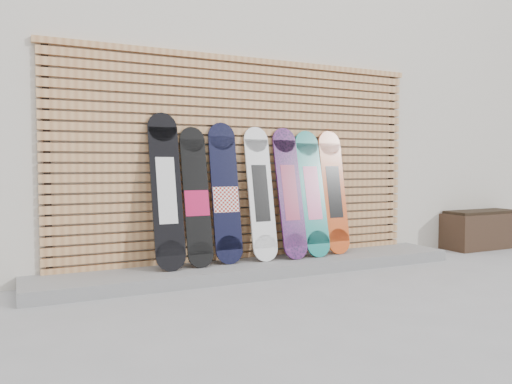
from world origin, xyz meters
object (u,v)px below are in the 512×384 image
Objects in this scene: planter_box at (481,229)px; snowboard_6 at (334,192)px; snowboard_1 at (196,197)px; snowboard_3 at (261,193)px; snowboard_0 at (166,190)px; snowboard_4 at (290,193)px; snowboard_5 at (312,193)px; snowboard_2 at (225,194)px.

planter_box is 0.81× the size of snowboard_6.
snowboard_1 is 0.72m from snowboard_3.
snowboard_1 reaches higher than planter_box.
snowboard_0 is at bearing -178.91° from snowboard_3.
snowboard_0 is 1.38m from snowboard_4.
snowboard_5 is at bearing 0.09° from snowboard_0.
snowboard_5 reaches higher than planter_box.
snowboard_5 is (0.64, -0.02, -0.01)m from snowboard_3.
snowboard_1 is 1.00× the size of snowboard_5.
snowboard_4 is (0.75, -0.04, -0.01)m from snowboard_2.
snowboard_2 is at bearing 177.94° from snowboard_3.
snowboard_0 is 0.32m from snowboard_1.
snowboard_0 is (-4.40, -0.02, 0.64)m from planter_box.
snowboard_4 reaches higher than planter_box.
snowboard_2 is at bearing 177.23° from snowboard_4.
snowboard_0 reaches higher than snowboard_1.
snowboard_3 is at bearing 0.62° from snowboard_1.
planter_box is 2.79m from snowboard_5.
snowboard_3 is at bearing -179.92° from planter_box.
snowboard_3 reaches higher than snowboard_1.
planter_box is 4.13m from snowboard_1.
snowboard_3 and snowboard_4 have the same top height.
snowboard_2 is 1.04× the size of snowboard_6.
snowboard_6 is at bearing 179.78° from planter_box.
snowboard_6 is (1.67, 0.02, 0.01)m from snowboard_1.
snowboard_6 is (1.98, 0.03, -0.06)m from snowboard_0.
snowboard_2 is (0.63, 0.03, -0.05)m from snowboard_0.
snowboard_0 is 0.64m from snowboard_2.
snowboard_4 is at bearing -179.50° from planter_box.
planter_box is at bearing -0.15° from snowboard_2.
snowboard_6 is at bearing 0.97° from snowboard_0.
planter_box is 0.74× the size of snowboard_0.
planter_box is 4.45m from snowboard_0.
snowboard_3 is at bearing 1.09° from snowboard_0.
snowboard_3 is (0.72, 0.01, 0.02)m from snowboard_1.
snowboard_1 is at bearing 179.61° from snowboard_5.
snowboard_6 reaches higher than snowboard_5.
snowboard_0 is 1.03m from snowboard_3.
snowboard_0 is 1.09× the size of snowboard_6.
snowboard_3 is 1.01× the size of snowboard_6.
snowboard_5 is at bearing -179.54° from planter_box.
snowboard_3 reaches higher than planter_box.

